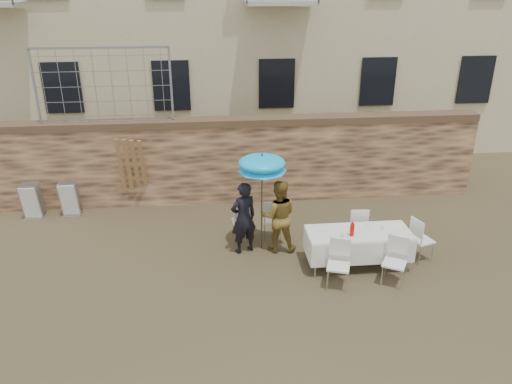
{
  "coord_description": "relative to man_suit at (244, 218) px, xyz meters",
  "views": [
    {
      "loc": [
        -0.53,
        -7.28,
        5.53
      ],
      "look_at": [
        0.4,
        2.2,
        1.4
      ],
      "focal_mm": 35.0,
      "sensor_mm": 36.0,
      "label": 1
    }
  ],
  "objects": [
    {
      "name": "man_suit",
      "position": [
        0.0,
        0.0,
        0.0
      ],
      "size": [
        0.69,
        0.59,
        1.62
      ],
      "primitive_type": "imported",
      "rotation": [
        0.0,
        0.0,
        3.54
      ],
      "color": "black",
      "rests_on": "ground"
    },
    {
      "name": "woman_dress",
      "position": [
        0.75,
        0.0,
        0.01
      ],
      "size": [
        0.85,
        0.69,
        1.63
      ],
      "primitive_type": "imported",
      "rotation": [
        0.0,
        0.0,
        3.05
      ],
      "color": "#A68032",
      "rests_on": "ground"
    },
    {
      "name": "banquet_table",
      "position": [
        2.29,
        -0.79,
        -0.08
      ],
      "size": [
        2.1,
        0.85,
        0.78
      ],
      "color": "white",
      "rests_on": "ground"
    },
    {
      "name": "wood_planks",
      "position": [
        -2.57,
        2.41,
        0.19
      ],
      "size": [
        0.7,
        0.2,
        2.0
      ],
      "primitive_type": null,
      "color": "#A37749",
      "rests_on": "ground"
    },
    {
      "name": "chair_stack_right",
      "position": [
        -4.17,
        2.34,
        -0.35
      ],
      "size": [
        0.46,
        0.4,
        0.92
      ],
      "primitive_type": null,
      "color": "white",
      "rests_on": "ground"
    },
    {
      "name": "table_chair_front_right",
      "position": [
        2.79,
        -1.54,
        -0.33
      ],
      "size": [
        0.66,
        0.66,
        0.96
      ],
      "primitive_type": null,
      "rotation": [
        0.0,
        0.0,
        -0.54
      ],
      "color": "white",
      "rests_on": "ground"
    },
    {
      "name": "couple_chair_left",
      "position": [
        0.0,
        0.55,
        -0.33
      ],
      "size": [
        0.51,
        0.51,
        0.96
      ],
      "primitive_type": null,
      "rotation": [
        0.0,
        0.0,
        3.22
      ],
      "color": "white",
      "rests_on": "ground"
    },
    {
      "name": "chair_stack_left",
      "position": [
        -5.07,
        2.34,
        -0.35
      ],
      "size": [
        0.46,
        0.47,
        0.92
      ],
      "primitive_type": null,
      "color": "white",
      "rests_on": "ground"
    },
    {
      "name": "umbrella",
      "position": [
        0.4,
        0.1,
        1.13
      ],
      "size": [
        1.03,
        1.03,
        2.05
      ],
      "color": "#3F3F44",
      "rests_on": "ground"
    },
    {
      "name": "ground",
      "position": [
        -0.13,
        -2.2,
        -0.81
      ],
      "size": [
        80.0,
        80.0,
        0.0
      ],
      "primitive_type": "plane",
      "color": "brown",
      "rests_on": "ground"
    },
    {
      "name": "table_chair_back",
      "position": [
        2.49,
        0.01,
        -0.33
      ],
      "size": [
        0.5,
        0.5,
        0.96
      ],
      "primitive_type": null,
      "rotation": [
        0.0,
        0.0,
        3.09
      ],
      "color": "white",
      "rests_on": "ground"
    },
    {
      "name": "table_chair_side",
      "position": [
        3.69,
        -0.69,
        -0.33
      ],
      "size": [
        0.6,
        0.6,
        0.96
      ],
      "primitive_type": null,
      "rotation": [
        0.0,
        0.0,
        1.88
      ],
      "color": "white",
      "rests_on": "ground"
    },
    {
      "name": "couple_chair_right",
      "position": [
        0.7,
        0.55,
        -0.33
      ],
      "size": [
        0.53,
        0.53,
        0.96
      ],
      "primitive_type": null,
      "rotation": [
        0.0,
        0.0,
        3.03
      ],
      "color": "white",
      "rests_on": "ground"
    },
    {
      "name": "stone_wall",
      "position": [
        -0.13,
        2.8,
        0.29
      ],
      "size": [
        13.0,
        0.5,
        2.2
      ],
      "primitive_type": "cube",
      "color": "#896344",
      "rests_on": "ground"
    },
    {
      "name": "table_chair_front_left",
      "position": [
        1.69,
        -1.54,
        -0.33
      ],
      "size": [
        0.61,
        0.61,
        0.96
      ],
      "primitive_type": null,
      "rotation": [
        0.0,
        0.0,
        -0.32
      ],
      "color": "white",
      "rests_on": "ground"
    },
    {
      "name": "chain_link_fence",
      "position": [
        -3.13,
        2.8,
        2.29
      ],
      "size": [
        3.2,
        0.06,
        1.8
      ],
      "primitive_type": null,
      "color": "gray",
      "rests_on": "stone_wall"
    },
    {
      "name": "soda_bottle",
      "position": [
        2.09,
        -0.94,
        0.1
      ],
      "size": [
        0.09,
        0.09,
        0.26
      ],
      "primitive_type": "cylinder",
      "color": "red",
      "rests_on": "banquet_table"
    }
  ]
}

